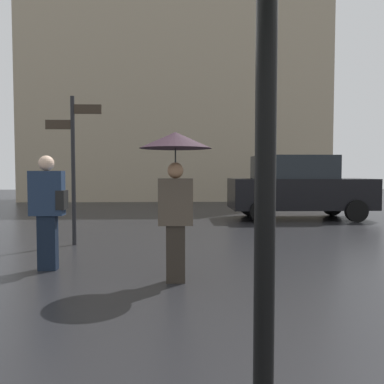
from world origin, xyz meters
The scene contains 5 objects.
pedestrian_with_umbrella centered at (-0.01, 2.76, 1.52)m, with size 0.93×0.93×1.95m.
pedestrian_with_bag centered at (-1.87, 3.48, 0.95)m, with size 0.52×0.24×1.68m.
parked_car_left centered at (3.71, 9.56, 0.98)m, with size 4.23×1.93×1.93m.
street_signpost centered at (-2.01, 5.47, 1.77)m, with size 1.08×0.08×2.91m.
building_block centered at (0.00, 18.00, 6.41)m, with size 15.11×3.07×12.83m, color gray.
Camera 1 is at (-0.00, -2.33, 1.44)m, focal length 36.88 mm.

